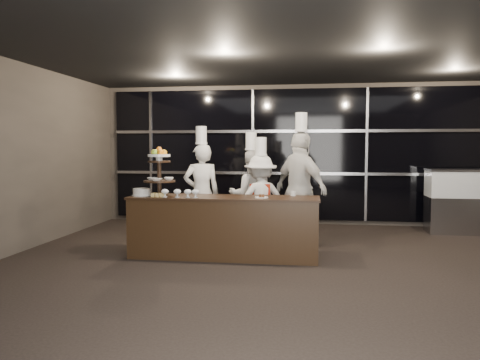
# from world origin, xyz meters

# --- Properties ---
(room) EXTENTS (10.00, 10.00, 10.00)m
(room) POSITION_xyz_m (0.00, 0.00, 1.50)
(room) COLOR black
(room) RESTS_ON ground
(window_wall) EXTENTS (8.60, 0.10, 2.80)m
(window_wall) POSITION_xyz_m (0.00, 4.94, 1.50)
(window_wall) COLOR black
(window_wall) RESTS_ON ground
(buffet_counter) EXTENTS (2.84, 0.74, 0.92)m
(buffet_counter) POSITION_xyz_m (-1.25, 1.68, 0.47)
(buffet_counter) COLOR black
(buffet_counter) RESTS_ON ground
(display_stand) EXTENTS (0.48, 0.48, 0.74)m
(display_stand) POSITION_xyz_m (-2.25, 1.68, 1.34)
(display_stand) COLOR black
(display_stand) RESTS_ON buffet_counter
(compotes) EXTENTS (0.57, 0.11, 0.12)m
(compotes) POSITION_xyz_m (-1.84, 1.46, 1.00)
(compotes) COLOR silver
(compotes) RESTS_ON buffet_counter
(layer_cake) EXTENTS (0.30, 0.30, 0.11)m
(layer_cake) POSITION_xyz_m (-2.52, 1.63, 0.97)
(layer_cake) COLOR white
(layer_cake) RESTS_ON buffet_counter
(pastry_squares) EXTENTS (0.19, 0.13, 0.05)m
(pastry_squares) POSITION_xyz_m (-2.21, 1.52, 0.95)
(pastry_squares) COLOR #E5C770
(pastry_squares) RESTS_ON buffet_counter
(small_plate) EXTENTS (0.20, 0.20, 0.05)m
(small_plate) POSITION_xyz_m (-0.67, 1.58, 0.94)
(small_plate) COLOR white
(small_plate) RESTS_ON buffet_counter
(chef_cup) EXTENTS (0.08, 0.08, 0.07)m
(chef_cup) POSITION_xyz_m (-0.23, 1.93, 0.96)
(chef_cup) COLOR white
(chef_cup) RESTS_ON buffet_counter
(display_case) EXTENTS (1.41, 0.61, 1.24)m
(display_case) POSITION_xyz_m (2.99, 4.30, 0.69)
(display_case) COLOR #A5A5AA
(display_case) RESTS_ON ground
(chef_a) EXTENTS (0.73, 0.61, 2.02)m
(chef_a) POSITION_xyz_m (-1.83, 2.70, 0.88)
(chef_a) COLOR white
(chef_a) RESTS_ON ground
(chef_b) EXTENTS (0.88, 0.74, 1.92)m
(chef_b) POSITION_xyz_m (-1.00, 2.97, 0.82)
(chef_b) COLOR silver
(chef_b) RESTS_ON ground
(chef_c) EXTENTS (1.13, 0.91, 1.83)m
(chef_c) POSITION_xyz_m (-0.79, 2.65, 0.78)
(chef_c) COLOR silver
(chef_c) RESTS_ON ground
(chef_d) EXTENTS (1.12, 1.13, 2.22)m
(chef_d) POSITION_xyz_m (-0.12, 2.56, 0.97)
(chef_d) COLOR silver
(chef_d) RESTS_ON ground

